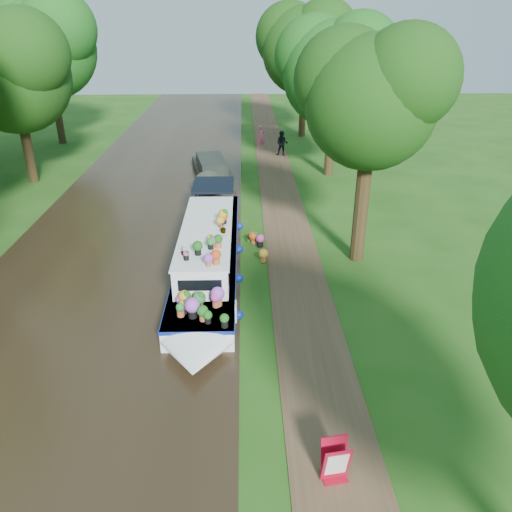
# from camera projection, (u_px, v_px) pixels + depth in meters

# --- Properties ---
(ground) EXTENTS (100.00, 100.00, 0.00)m
(ground) POSITION_uv_depth(u_px,v_px,m) (268.00, 297.00, 17.87)
(ground) COLOR #1E4B12
(ground) RESTS_ON ground
(canal_water) EXTENTS (10.00, 100.00, 0.02)m
(canal_water) POSITION_uv_depth(u_px,v_px,m) (100.00, 299.00, 17.73)
(canal_water) COLOR black
(canal_water) RESTS_ON ground
(towpath) EXTENTS (2.20, 100.00, 0.03)m
(towpath) POSITION_uv_depth(u_px,v_px,m) (301.00, 296.00, 17.89)
(towpath) COLOR #4C3723
(towpath) RESTS_ON ground
(plant_boat) EXTENTS (2.29, 13.52, 2.25)m
(plant_boat) POSITION_uv_depth(u_px,v_px,m) (207.00, 253.00, 19.17)
(plant_boat) COLOR white
(plant_boat) RESTS_ON canal_water
(tree_near_overhang) EXTENTS (5.52, 5.28, 8.99)m
(tree_near_overhang) POSITION_uv_depth(u_px,v_px,m) (372.00, 93.00, 17.81)
(tree_near_overhang) COLOR black
(tree_near_overhang) RESTS_ON ground
(tree_near_mid) EXTENTS (6.90, 6.60, 9.40)m
(tree_near_mid) POSITION_uv_depth(u_px,v_px,m) (335.00, 66.00, 28.70)
(tree_near_mid) COLOR black
(tree_near_mid) RESTS_ON ground
(tree_near_far) EXTENTS (7.59, 7.26, 10.30)m
(tree_near_far) POSITION_uv_depth(u_px,v_px,m) (305.00, 44.00, 38.31)
(tree_near_far) COLOR black
(tree_near_far) RESTS_ON ground
(tree_far_c) EXTENTS (7.13, 6.82, 9.59)m
(tree_far_c) POSITION_uv_depth(u_px,v_px,m) (12.00, 67.00, 27.36)
(tree_far_c) COLOR black
(tree_far_c) RESTS_ON ground
(tree_far_d) EXTENTS (8.05, 7.70, 10.85)m
(tree_far_d) POSITION_uv_depth(u_px,v_px,m) (46.00, 40.00, 35.94)
(tree_far_d) COLOR black
(tree_far_d) RESTS_ON ground
(second_boat) EXTENTS (3.02, 7.05, 1.31)m
(second_boat) POSITION_uv_depth(u_px,v_px,m) (212.00, 171.00, 30.29)
(second_boat) COLOR black
(second_boat) RESTS_ON canal_water
(sandwich_board) EXTENTS (0.64, 0.58, 0.98)m
(sandwich_board) POSITION_uv_depth(u_px,v_px,m) (335.00, 463.00, 10.70)
(sandwich_board) COLOR #A90C25
(sandwich_board) RESTS_ON towpath
(pedestrian_pink) EXTENTS (0.63, 0.43, 1.67)m
(pedestrian_pink) POSITION_uv_depth(u_px,v_px,m) (261.00, 137.00, 37.06)
(pedestrian_pink) COLOR pink
(pedestrian_pink) RESTS_ON towpath
(pedestrian_dark) EXTENTS (0.97, 0.84, 1.73)m
(pedestrian_dark) POSITION_uv_depth(u_px,v_px,m) (282.00, 143.00, 35.14)
(pedestrian_dark) COLOR black
(pedestrian_dark) RESTS_ON towpath
(verge_plant) EXTENTS (0.53, 0.49, 0.48)m
(verge_plant) POSITION_uv_depth(u_px,v_px,m) (250.00, 237.00, 22.06)
(verge_plant) COLOR #30611D
(verge_plant) RESTS_ON ground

